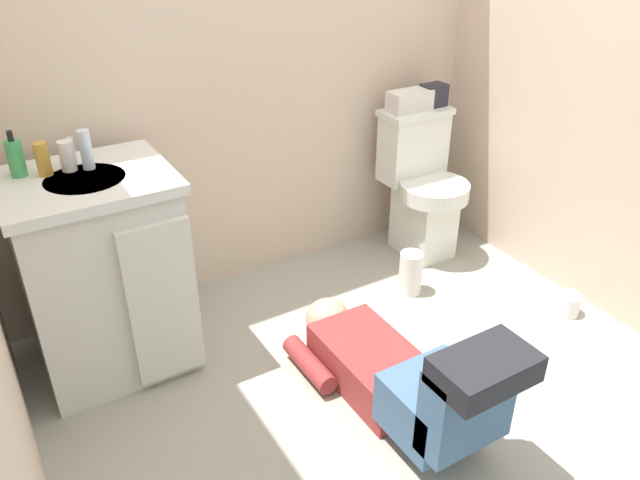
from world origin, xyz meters
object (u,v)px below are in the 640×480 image
at_px(paper_towel_roll, 411,273).
at_px(tissue_box, 410,101).
at_px(toilet_paper_roll, 567,304).
at_px(vanity_cabinet, 104,273).
at_px(bottle_amber, 43,159).
at_px(bottle_white, 67,156).
at_px(bottle_clear, 86,150).
at_px(person_plumber, 401,375).
at_px(faucet, 72,151).
at_px(toilet, 422,186).
at_px(toiletry_bag, 433,95).
at_px(soap_dispenser, 16,158).

bearing_deg(paper_towel_roll, tissue_box, 58.12).
bearing_deg(toilet_paper_roll, vanity_cabinet, 158.01).
distance_m(bottle_amber, toilet_paper_roll, 2.28).
xyz_separation_m(bottle_amber, bottle_white, (0.08, 0.00, -0.01)).
xyz_separation_m(tissue_box, bottle_clear, (-1.56, -0.11, 0.09)).
height_order(tissue_box, toilet_paper_roll, tissue_box).
height_order(paper_towel_roll, toilet_paper_roll, paper_towel_roll).
relative_size(person_plumber, bottle_clear, 7.36).
height_order(faucet, bottle_amber, bottle_amber).
distance_m(vanity_cabinet, person_plumber, 1.19).
height_order(toilet, toilet_paper_roll, toilet).
bearing_deg(paper_towel_roll, toilet_paper_roll, -45.27).
bearing_deg(toilet, person_plumber, -131.83).
bearing_deg(bottle_white, toilet, 0.03).
distance_m(toilet, bottle_clear, 1.69).
bearing_deg(bottle_clear, vanity_cabinet, -116.18).
distance_m(vanity_cabinet, paper_towel_roll, 1.39).
bearing_deg(bottle_white, person_plumber, -48.05).
height_order(faucet, tissue_box, faucet).
bearing_deg(toiletry_bag, soap_dispenser, -178.45).
xyz_separation_m(person_plumber, soap_dispenser, (-1.00, 0.97, 0.71)).
distance_m(toiletry_bag, bottle_white, 1.78).
relative_size(toiletry_bag, bottle_clear, 0.86).
xyz_separation_m(bottle_amber, paper_towel_roll, (1.45, -0.32, -0.77)).
bearing_deg(toiletry_bag, toilet, -139.23).
distance_m(tissue_box, bottle_white, 1.63).
bearing_deg(soap_dispenser, bottle_amber, -26.24).
bearing_deg(bottle_clear, toilet_paper_roll, -24.15).
bearing_deg(bottle_amber, soap_dispenser, 153.76).
height_order(vanity_cabinet, toiletry_bag, toiletry_bag).
bearing_deg(toilet_paper_roll, toilet, 104.02).
bearing_deg(toilet, paper_towel_roll, -133.20).
bearing_deg(soap_dispenser, toilet_paper_roll, -23.14).
relative_size(toilet, bottle_amber, 6.26).
distance_m(bottle_amber, bottle_white, 0.08).
bearing_deg(faucet, toilet, -2.04).
height_order(person_plumber, tissue_box, tissue_box).
xyz_separation_m(faucet, tissue_box, (1.59, 0.03, -0.07)).
distance_m(faucet, soap_dispenser, 0.19).
distance_m(vanity_cabinet, toilet_paper_roll, 2.02).
distance_m(person_plumber, toiletry_bag, 1.52).
xyz_separation_m(faucet, toilet_paper_roll, (1.85, -0.89, -0.82)).
relative_size(soap_dispenser, bottle_amber, 1.39).
height_order(vanity_cabinet, toilet_paper_roll, vanity_cabinet).
bearing_deg(faucet, person_plumber, -50.75).
distance_m(toilet, toilet_paper_roll, 0.91).
xyz_separation_m(toilet, bottle_clear, (-1.60, -0.02, 0.52)).
height_order(vanity_cabinet, tissue_box, tissue_box).
distance_m(soap_dispenser, bottle_amber, 0.09).
height_order(vanity_cabinet, bottle_white, bottle_white).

